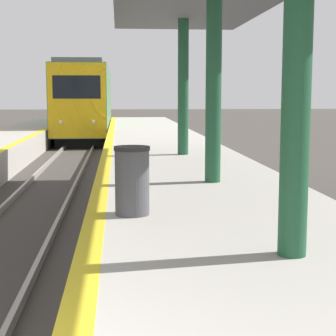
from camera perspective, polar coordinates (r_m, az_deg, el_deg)
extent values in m
cube|color=black|center=(35.93, -8.24, 3.53)|extent=(2.45, 14.61, 0.55)
cube|color=#477247|center=(35.85, -8.31, 6.94)|extent=(2.88, 16.23, 3.72)
cube|color=gold|center=(27.83, -9.23, 6.78)|extent=(2.83, 0.16, 3.65)
cube|color=black|center=(27.77, -9.27, 8.12)|extent=(2.31, 0.06, 1.12)
cube|color=#59595E|center=(35.89, -8.37, 10.10)|extent=(2.45, 15.42, 0.24)
sphere|color=white|center=(27.87, -10.83, 4.64)|extent=(0.18, 0.18, 0.18)
sphere|color=white|center=(27.76, -7.56, 4.69)|extent=(0.18, 0.18, 0.18)
cylinder|color=#1E5133|center=(6.06, 12.95, 9.09)|extent=(0.31, 0.31, 3.84)
cylinder|color=#1E5133|center=(11.08, 4.65, 8.45)|extent=(0.31, 0.31, 3.84)
cylinder|color=#1E5133|center=(16.18, 1.55, 8.16)|extent=(0.31, 0.31, 3.84)
cylinder|color=#4C4C51|center=(8.09, -3.66, -1.51)|extent=(0.49, 0.49, 0.93)
cylinder|color=#262626|center=(8.02, -3.69, 2.00)|extent=(0.52, 0.52, 0.06)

